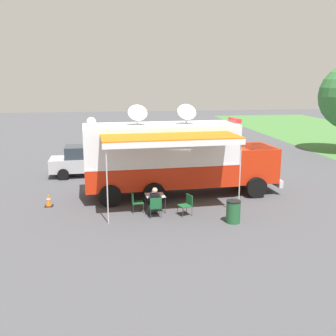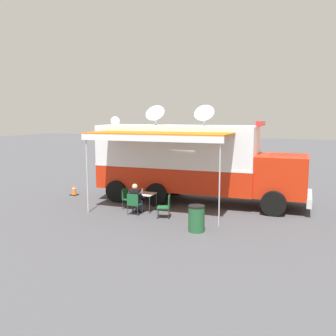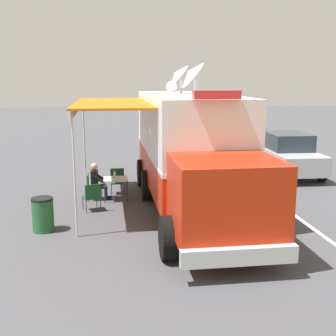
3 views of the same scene
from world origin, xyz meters
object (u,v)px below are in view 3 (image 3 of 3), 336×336
folding_table (116,180)px  water_bottle (115,175)px  command_truck (190,147)px  traffic_cone (150,164)px  trash_bin (43,214)px  folding_chair_beside_table (117,179)px  seated_responder (97,180)px  folding_chair_spare_by_truck (92,195)px  car_behind_truck (288,154)px  folding_chair_at_table (92,185)px

folding_table → water_bottle: bearing=-77.7°
command_truck → traffic_cone: size_ratio=16.56×
water_bottle → trash_bin: water_bottle is taller
water_bottle → folding_chair_beside_table: size_ratio=0.26×
folding_chair_beside_table → seated_responder: bearing=49.5°
folding_chair_spare_by_truck → seated_responder: seated_responder is taller
car_behind_truck → traffic_cone: bearing=-13.8°
water_bottle → traffic_cone: size_ratio=0.39×
folding_chair_at_table → folding_chair_spare_by_truck: same height
folding_chair_at_table → car_behind_truck: car_behind_truck is taller
seated_responder → car_behind_truck: (-7.69, -3.16, 0.23)m
command_truck → trash_bin: (4.15, 1.62, -1.49)m
folding_chair_spare_by_truck → seated_responder: bearing=-92.8°
folding_chair_at_table → folding_table: bearing=174.1°
folding_table → seated_responder: 0.62m
folding_chair_spare_by_truck → trash_bin: bearing=54.8°
folding_chair_at_table → folding_chair_spare_by_truck: size_ratio=1.00×
folding_chair_at_table → car_behind_truck: size_ratio=0.21×
water_bottle → folding_chair_beside_table: water_bottle is taller
seated_responder → folding_chair_beside_table: bearing=-130.5°
water_bottle → traffic_cone: water_bottle is taller
folding_chair_spare_by_truck → car_behind_truck: 8.98m
water_bottle → folding_chair_at_table: bearing=1.9°
seated_responder → folding_table: bearing=171.5°
folding_chair_beside_table → car_behind_truck: size_ratio=0.21×
water_bottle → folding_chair_beside_table: bearing=-94.6°
water_bottle → trash_bin: size_ratio=0.25×
folding_table → car_behind_truck: 7.79m
seated_responder → traffic_cone: bearing=-113.5°
folding_chair_beside_table → car_behind_truck: (-7.04, -2.41, 0.37)m
water_bottle → seated_responder: seated_responder is taller
folding_chair_spare_by_truck → traffic_cone: size_ratio=1.50×
trash_bin → traffic_cone: bearing=-113.0°
command_truck → folding_chair_beside_table: (2.27, -2.14, -1.43)m
water_bottle → seated_responder: 0.62m
trash_bin → folding_table: bearing=-122.3°
car_behind_truck → seated_responder: bearing=22.4°
folding_chair_beside_table → seated_responder: size_ratio=0.70×
folding_table → traffic_cone: bearing=-106.4°
water_bottle → folding_chair_at_table: (0.78, 0.03, -0.32)m
command_truck → seated_responder: 3.48m
seated_responder → traffic_cone: (-1.98, -4.56, -0.37)m
folding_chair_spare_by_truck → car_behind_truck: car_behind_truck is taller
traffic_cone → car_behind_truck: bearing=166.2°
folding_table → car_behind_truck: bearing=-155.3°
folding_chair_spare_by_truck → folding_chair_at_table: bearing=-84.8°
folding_chair_at_table → traffic_cone: folding_chair_at_table is taller
folding_table → trash_bin: size_ratio=0.92×
folding_chair_beside_table → car_behind_truck: car_behind_truck is taller
traffic_cone → car_behind_truck: 5.90m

